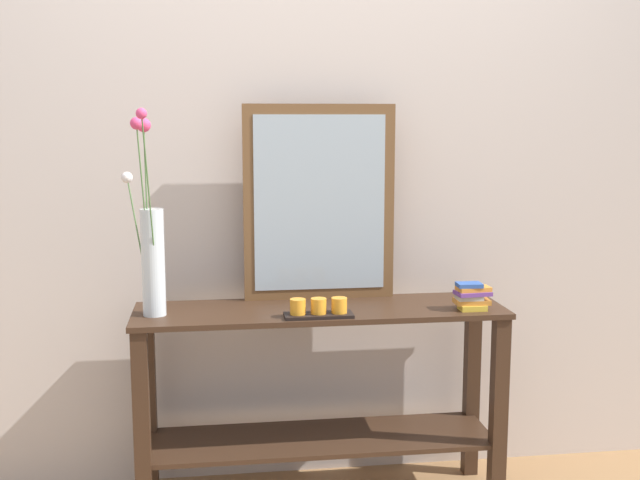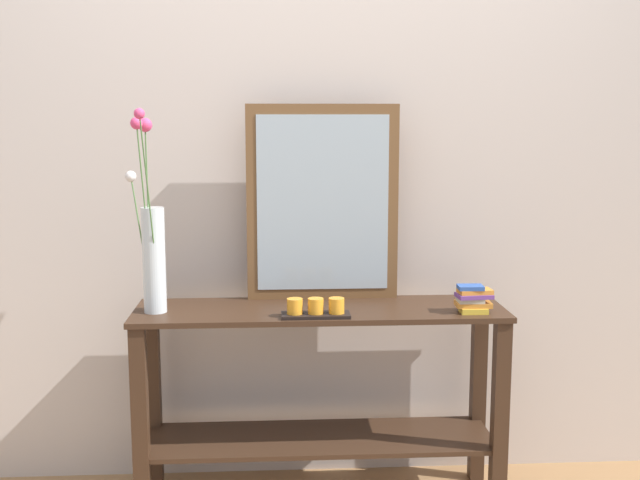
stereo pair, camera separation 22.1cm
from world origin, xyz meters
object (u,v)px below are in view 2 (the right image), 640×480
object	(u,v)px
candle_tray	(316,309)
tall_vase_left	(152,246)
console_table	(320,381)
mirror_leaning	(323,203)
book_stack	(473,299)

from	to	relation	value
candle_tray	tall_vase_left	bearing A→B (deg)	169.85
tall_vase_left	console_table	bearing A→B (deg)	2.44
console_table	mirror_leaning	bearing A→B (deg)	83.00
mirror_leaning	candle_tray	bearing A→B (deg)	-98.39
mirror_leaning	tall_vase_left	bearing A→B (deg)	-163.43
console_table	candle_tray	xyz separation A→B (m)	(-0.02, -0.13, 0.31)
tall_vase_left	mirror_leaning	bearing A→B (deg)	16.57
candle_tray	book_stack	distance (m)	0.57
console_table	candle_tray	bearing A→B (deg)	-100.09
mirror_leaning	candle_tray	size ratio (longest dim) A/B	3.08
console_table	tall_vase_left	bearing A→B (deg)	-177.56
tall_vase_left	candle_tray	world-z (taller)	tall_vase_left
console_table	mirror_leaning	distance (m)	0.68
tall_vase_left	candle_tray	xyz separation A→B (m)	(0.58, -0.10, -0.21)
tall_vase_left	candle_tray	bearing A→B (deg)	-10.15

